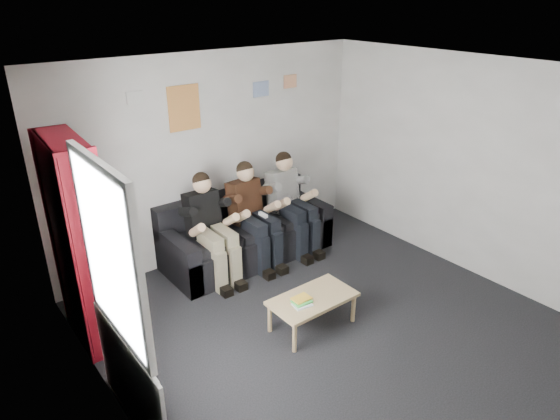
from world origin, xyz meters
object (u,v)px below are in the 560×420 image
at_px(person_left, 212,229).
at_px(bookshelf, 80,243).
at_px(sofa, 246,235).
at_px(person_middle, 254,216).
at_px(person_right, 292,204).
at_px(coffee_table, 313,301).

bearing_deg(person_left, bookshelf, -172.57).
relative_size(sofa, person_left, 1.67).
distance_m(bookshelf, person_middle, 2.27).
bearing_deg(person_right, bookshelf, 178.93).
bearing_deg(person_right, sofa, 156.94).
relative_size(coffee_table, person_middle, 0.68).
height_order(bookshelf, person_middle, bookshelf).
bearing_deg(bookshelf, person_middle, 8.53).
relative_size(sofa, person_middle, 1.66).
relative_size(bookshelf, person_left, 1.58).
relative_size(person_left, person_middle, 0.99).
bearing_deg(sofa, person_middle, -90.00).
bearing_deg(person_left, coffee_table, -78.18).
height_order(sofa, person_right, person_right).
xyz_separation_m(person_middle, person_right, (0.63, -0.00, 0.00)).
height_order(coffee_table, person_middle, person_middle).
distance_m(person_left, person_middle, 0.63).
xyz_separation_m(bookshelf, person_left, (1.59, 0.20, -0.40)).
bearing_deg(person_left, person_middle, 0.21).
distance_m(person_middle, person_right, 0.63).
bearing_deg(bookshelf, person_left, 10.58).
relative_size(bookshelf, person_right, 1.57).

